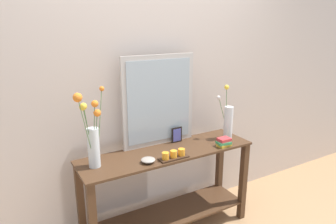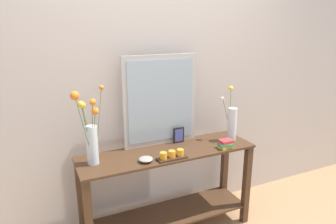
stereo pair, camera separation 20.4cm
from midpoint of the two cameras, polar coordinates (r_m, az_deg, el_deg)
The scene contains 9 objects.
wall_back at distance 2.69m, azimuth -0.82°, elevation 6.22°, with size 6.40×0.08×2.70m, color beige.
console_table at distance 2.71m, azimuth 2.22°, elevation -13.48°, with size 1.51×0.43×0.79m.
mirror_leaning at distance 2.60m, azimuth 0.87°, elevation 2.12°, with size 0.68×0.03×0.79m.
tall_vase_left at distance 2.29m, azimuth -11.94°, elevation -4.20°, with size 0.27×0.24×0.60m.
vase_right at distance 2.83m, azimuth 13.95°, elevation -1.89°, with size 0.13×0.13×0.50m.
candle_tray at distance 2.42m, azimuth 3.20°, elevation -8.21°, with size 0.24×0.09×0.07m.
picture_frame_small at distance 2.72m, azimuth 4.17°, elevation -4.40°, with size 0.10×0.01×0.14m.
decorative_bowl at distance 2.37m, azimuth -1.71°, elevation -8.90°, with size 0.11×0.11×0.04m.
book_stack at distance 2.68m, azimuth 12.98°, elevation -5.94°, with size 0.14×0.10×0.07m.
Camera 2 is at (-0.99, -2.14, 1.81)m, focal length 32.37 mm.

